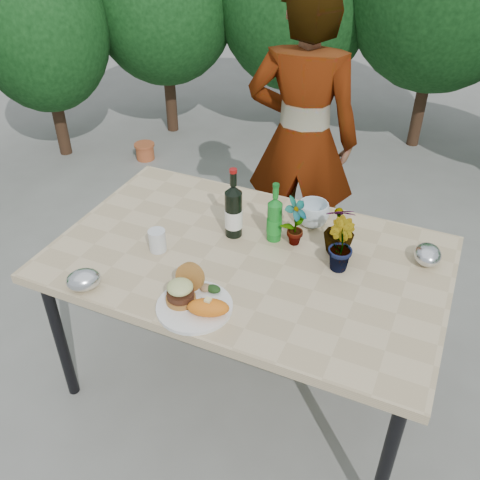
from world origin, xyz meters
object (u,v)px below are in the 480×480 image
at_px(patio_table, 248,266).
at_px(person, 302,140).
at_px(dinner_plate, 194,307).
at_px(wine_bottle, 234,212).

bearing_deg(patio_table, person, 95.81).
bearing_deg(person, dinner_plate, 82.54).
distance_m(dinner_plate, person, 1.33).
height_order(patio_table, wine_bottle, wine_bottle).
xyz_separation_m(patio_table, wine_bottle, (-0.12, 0.11, 0.17)).
height_order(patio_table, dinner_plate, dinner_plate).
relative_size(patio_table, person, 0.96).
distance_m(patio_table, wine_bottle, 0.24).
bearing_deg(wine_bottle, patio_table, -45.94).
relative_size(patio_table, wine_bottle, 5.02).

